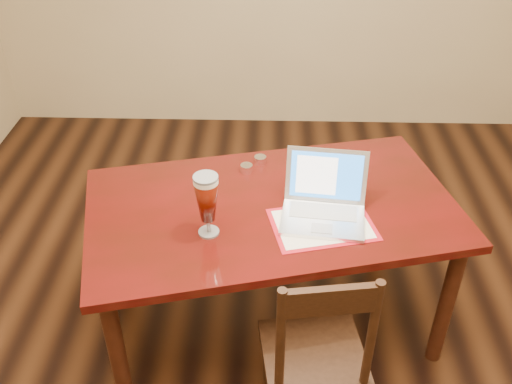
{
  "coord_description": "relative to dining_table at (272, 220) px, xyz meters",
  "views": [
    {
      "loc": [
        -0.08,
        -1.85,
        2.33
      ],
      "look_at": [
        -0.14,
        0.19,
        0.88
      ],
      "focal_mm": 40.0,
      "sensor_mm": 36.0,
      "label": 1
    }
  ],
  "objects": [
    {
      "name": "ground",
      "position": [
        0.07,
        -0.23,
        -0.7
      ],
      "size": [
        5.0,
        5.0,
        0.0
      ],
      "primitive_type": "plane",
      "color": "black",
      "rests_on": "ground"
    },
    {
      "name": "room_shell",
      "position": [
        0.07,
        -0.23,
        1.06
      ],
      "size": [
        4.51,
        5.01,
        2.71
      ],
      "color": "tan",
      "rests_on": "ground"
    },
    {
      "name": "dining_table",
      "position": [
        0.0,
        0.0,
        0.0
      ],
      "size": [
        1.84,
        1.3,
        1.07
      ],
      "rotation": [
        0.0,
        0.0,
        0.24
      ],
      "color": "#4F0A0A",
      "rests_on": "ground"
    },
    {
      "name": "dining_chair",
      "position": [
        0.18,
        -0.58,
        -0.24
      ],
      "size": [
        0.47,
        0.45,
        0.98
      ],
      "rotation": [
        0.0,
        0.0,
        0.14
      ],
      "color": "black",
      "rests_on": "ground"
    }
  ]
}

